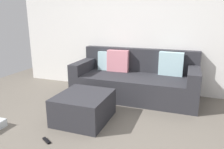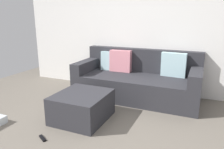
% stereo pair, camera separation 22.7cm
% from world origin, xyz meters
% --- Properties ---
extents(ground_plane, '(6.89, 6.89, 0.00)m').
position_xyz_m(ground_plane, '(0.00, 0.00, 0.00)').
color(ground_plane, '#6B6359').
extents(wall_back, '(5.30, 0.10, 2.76)m').
position_xyz_m(wall_back, '(0.00, 2.38, 1.38)').
color(wall_back, white).
rests_on(wall_back, ground_plane).
extents(couch_sectional, '(2.33, 0.97, 0.91)m').
position_xyz_m(couch_sectional, '(0.14, 1.92, 0.33)').
color(couch_sectional, '#2D2D33').
rests_on(couch_sectional, ground_plane).
extents(ottoman, '(0.74, 0.82, 0.41)m').
position_xyz_m(ottoman, '(-0.34, 0.67, 0.21)').
color(ottoman, '#2D2D33').
rests_on(ottoman, ground_plane).
extents(remote_near_ottoman, '(0.16, 0.12, 0.02)m').
position_xyz_m(remote_near_ottoman, '(-0.52, -0.03, 0.01)').
color(remote_near_ottoman, black).
rests_on(remote_near_ottoman, ground_plane).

